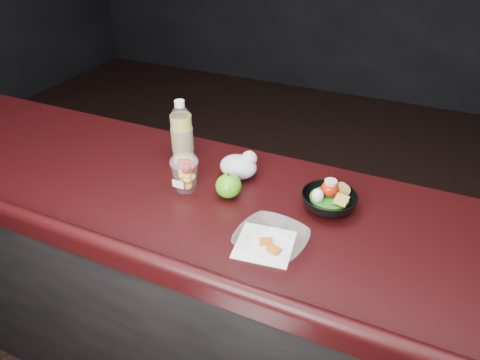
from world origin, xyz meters
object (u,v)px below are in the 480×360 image
(takeout_bowl, at_px, (271,241))
(green_apple, at_px, (229,186))
(fruit_cup, at_px, (185,172))
(snack_bowl, at_px, (329,200))
(lemonade_bottle, at_px, (182,137))

(takeout_bowl, bearing_deg, green_apple, 140.44)
(fruit_cup, relative_size, green_apple, 1.50)
(snack_bowl, distance_m, takeout_bowl, 0.27)
(lemonade_bottle, distance_m, takeout_bowl, 0.58)
(green_apple, bearing_deg, fruit_cup, -171.69)
(fruit_cup, bearing_deg, snack_bowl, 11.09)
(green_apple, distance_m, snack_bowl, 0.33)
(lemonade_bottle, bearing_deg, takeout_bowl, -33.98)
(lemonade_bottle, height_order, fruit_cup, lemonade_bottle)
(green_apple, xyz_separation_m, takeout_bowl, (0.22, -0.18, -0.02))
(fruit_cup, relative_size, takeout_bowl, 0.61)
(fruit_cup, xyz_separation_m, takeout_bowl, (0.37, -0.16, -0.05))
(lemonade_bottle, height_order, takeout_bowl, lemonade_bottle)
(lemonade_bottle, height_order, green_apple, lemonade_bottle)
(green_apple, xyz_separation_m, snack_bowl, (0.32, 0.07, -0.01))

